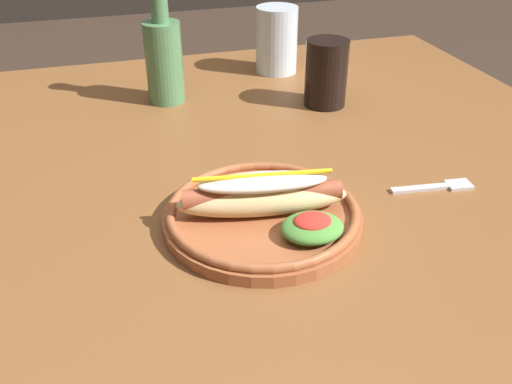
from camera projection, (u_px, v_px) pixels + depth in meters
The scene contains 6 objects.
dining_table at pixel (260, 201), 0.96m from camera, with size 1.15×1.04×0.74m.
hot_dog_plate at pixel (265, 210), 0.72m from camera, with size 0.26×0.26×0.08m.
fork at pixel (438, 187), 0.81m from camera, with size 0.12×0.03×0.00m.
soda_cup at pixel (326, 73), 1.04m from camera, with size 0.08×0.08×0.12m, color black.
water_cup at pixel (277, 40), 1.20m from camera, with size 0.09×0.09×0.14m, color silver.
glass_bottle at pixel (164, 56), 1.05m from camera, with size 0.07×0.07×0.23m.
Camera 1 is at (-0.24, -0.78, 1.16)m, focal length 39.58 mm.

